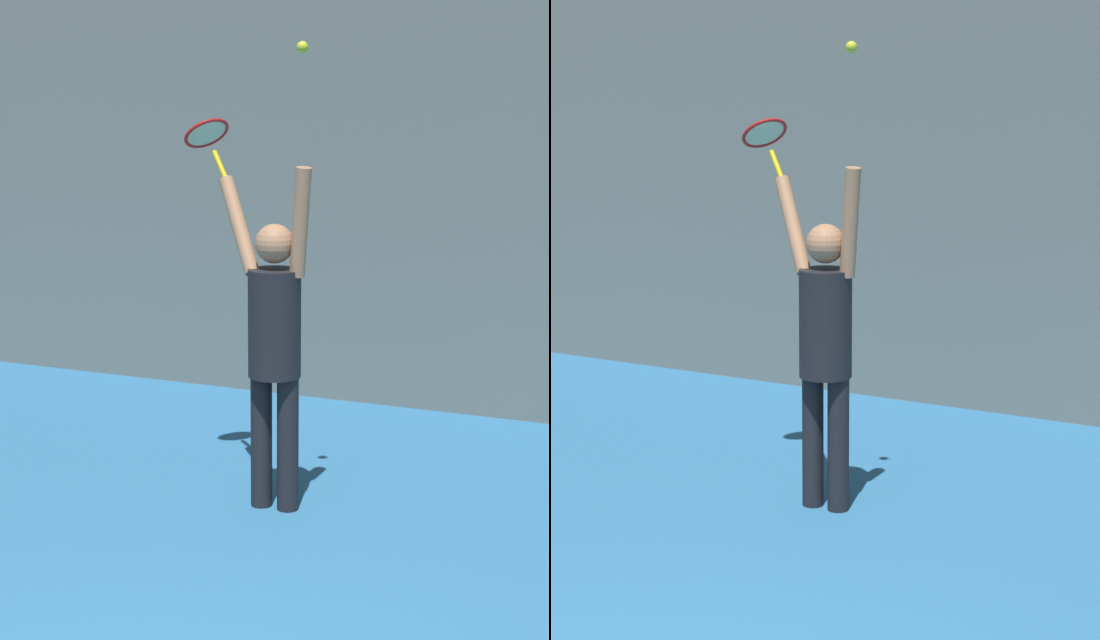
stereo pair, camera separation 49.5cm
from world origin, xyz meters
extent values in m
cube|color=slate|center=(0.00, 5.65, 2.50)|extent=(18.00, 0.10, 5.00)
cylinder|color=black|center=(-0.76, 3.18, 0.41)|extent=(0.13, 0.13, 0.82)
cylinder|color=black|center=(-0.59, 3.18, 0.41)|extent=(0.13, 0.13, 0.82)
cylinder|color=black|center=(-0.67, 3.18, 1.14)|extent=(0.31, 0.31, 0.64)
sphere|color=tan|center=(-0.67, 3.18, 1.62)|extent=(0.23, 0.23, 0.23)
cylinder|color=tan|center=(-0.50, 3.15, 1.75)|extent=(0.19, 0.18, 0.64)
cylinder|color=tan|center=(-0.95, 3.29, 1.70)|extent=(0.39, 0.34, 0.57)
cylinder|color=yellow|center=(-1.15, 3.43, 2.04)|extent=(0.15, 0.11, 0.18)
torus|color=red|center=(-1.28, 3.51, 2.22)|extent=(0.36, 0.38, 0.20)
cylinder|color=beige|center=(-1.28, 3.51, 2.22)|extent=(0.30, 0.32, 0.16)
sphere|color=#CCDB2D|center=(-0.48, 3.11, 2.72)|extent=(0.06, 0.06, 0.06)
camera|label=1|loc=(1.97, -2.94, 2.54)|focal=65.00mm
camera|label=2|loc=(2.41, -2.73, 2.54)|focal=65.00mm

